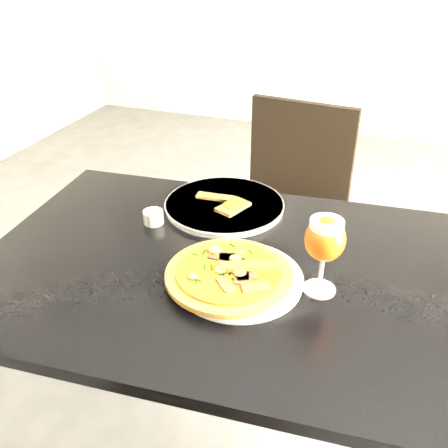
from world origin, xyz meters
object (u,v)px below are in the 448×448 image
at_px(pizza, 230,273).
at_px(beer_glass, 325,240).
at_px(chair_far, 286,216).
at_px(dining_table, 230,294).

height_order(pizza, beer_glass, beer_glass).
height_order(chair_far, pizza, chair_far).
height_order(dining_table, chair_far, chair_far).
height_order(dining_table, beer_glass, beer_glass).
distance_m(dining_table, beer_glass, 0.31).
bearing_deg(chair_far, pizza, -80.46).
bearing_deg(dining_table, chair_far, 87.19).
relative_size(chair_far, pizza, 3.17).
distance_m(dining_table, pizza, 0.14).
xyz_separation_m(dining_table, chair_far, (-0.02, 0.71, -0.16)).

